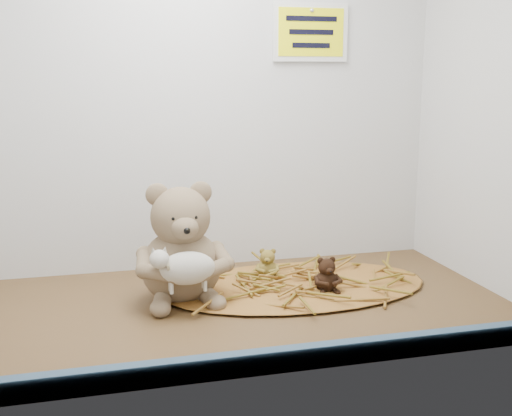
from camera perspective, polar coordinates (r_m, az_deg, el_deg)
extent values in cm
cube|color=#442917|center=(128.14, -4.02, -8.97)|extent=(120.00, 60.00, 0.40)
cube|color=silver|center=(149.41, -6.43, 11.60)|extent=(120.00, 0.40, 90.00)
cube|color=silver|center=(143.24, 20.48, 10.93)|extent=(0.40, 60.00, 90.00)
cube|color=#32455F|center=(101.49, -0.96, -13.64)|extent=(119.28, 2.20, 3.60)
ellipsoid|color=brown|center=(140.02, 3.56, -6.88)|extent=(58.31, 33.86, 1.13)
cube|color=yellow|center=(156.27, 4.87, 15.31)|extent=(16.00, 1.20, 11.00)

